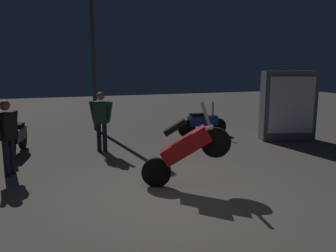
# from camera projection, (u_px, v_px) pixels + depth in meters

# --- Properties ---
(ground_plane) EXTENTS (40.00, 40.00, 0.00)m
(ground_plane) POSITION_uv_depth(u_px,v_px,m) (176.00, 196.00, 5.98)
(ground_plane) COLOR #605951
(motorcycle_red_foreground) EXTENTS (1.59, 0.68, 1.63)m
(motorcycle_red_foreground) POSITION_uv_depth(u_px,v_px,m) (186.00, 149.00, 6.31)
(motorcycle_red_foreground) COLOR black
(motorcycle_red_foreground) RESTS_ON ground_plane
(motorcycle_blue_parked_left) EXTENTS (1.66, 0.31, 1.11)m
(motorcycle_blue_parked_left) POSITION_uv_depth(u_px,v_px,m) (203.00, 123.00, 10.92)
(motorcycle_blue_parked_left) COLOR black
(motorcycle_blue_parked_left) RESTS_ON ground_plane
(motorcycle_black_parked_right) EXTENTS (0.47, 1.65, 1.11)m
(motorcycle_black_parked_right) POSITION_uv_depth(u_px,v_px,m) (17.00, 137.00, 8.76)
(motorcycle_black_parked_right) COLOR black
(motorcycle_black_parked_right) RESTS_ON ground_plane
(person_rider_beside) EXTENTS (0.47, 0.58, 1.57)m
(person_rider_beside) POSITION_uv_depth(u_px,v_px,m) (7.00, 131.00, 6.96)
(person_rider_beside) COLOR black
(person_rider_beside) RESTS_ON ground_plane
(person_bystander_far) EXTENTS (0.61, 0.41, 1.58)m
(person_bystander_far) POSITION_uv_depth(u_px,v_px,m) (101.00, 117.00, 8.91)
(person_bystander_far) COLOR black
(person_bystander_far) RESTS_ON ground_plane
(streetlamp_near) EXTENTS (0.36, 0.36, 4.97)m
(streetlamp_near) POSITION_uv_depth(u_px,v_px,m) (93.00, 38.00, 11.53)
(streetlamp_near) COLOR #38383D
(streetlamp_near) RESTS_ON ground_plane
(kiosk_billboard) EXTENTS (1.68, 0.93, 2.10)m
(kiosk_billboard) POSITION_uv_depth(u_px,v_px,m) (288.00, 106.00, 10.31)
(kiosk_billboard) COLOR #595960
(kiosk_billboard) RESTS_ON ground_plane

